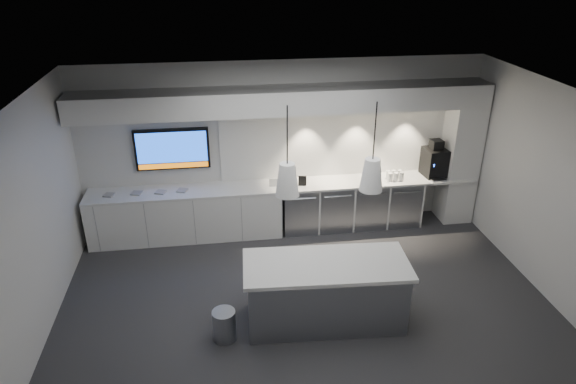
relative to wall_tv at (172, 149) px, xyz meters
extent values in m
plane|color=#2F2F32|center=(1.90, -2.45, -1.56)|extent=(7.00, 7.00, 0.00)
plane|color=black|center=(1.90, -2.45, 1.44)|extent=(7.00, 7.00, 0.00)
plane|color=silver|center=(1.90, 0.05, -0.06)|extent=(7.00, 0.00, 7.00)
plane|color=silver|center=(1.90, -4.95, -0.06)|extent=(7.00, 0.00, 7.00)
plane|color=silver|center=(-1.60, -2.45, -0.06)|extent=(0.00, 7.00, 7.00)
plane|color=silver|center=(5.40, -2.45, -0.06)|extent=(0.00, 7.00, 7.00)
cube|color=silver|center=(1.90, -0.27, -0.68)|extent=(6.80, 0.65, 0.04)
cube|color=white|center=(0.15, -0.27, -1.13)|extent=(3.30, 0.63, 0.86)
cube|color=#989BA0|center=(2.15, -0.27, -1.13)|extent=(0.60, 0.61, 0.85)
cube|color=#989BA0|center=(2.78, -0.27, -1.13)|extent=(0.60, 0.61, 0.85)
cube|color=#989BA0|center=(3.41, -0.27, -1.13)|extent=(0.60, 0.61, 0.85)
cube|color=#989BA0|center=(4.04, -0.27, -1.13)|extent=(0.60, 0.61, 0.85)
cube|color=white|center=(3.10, 0.03, -0.01)|extent=(4.60, 0.03, 1.30)
cube|color=white|center=(1.90, -0.25, 0.84)|extent=(6.90, 0.60, 0.40)
cube|color=white|center=(5.10, -0.25, -0.26)|extent=(0.55, 0.55, 2.60)
cube|color=black|center=(0.00, 0.00, 0.00)|extent=(1.25, 0.06, 0.72)
cube|color=blue|center=(0.00, -0.03, 0.04)|extent=(1.17, 0.00, 0.54)
cube|color=#C7610B|center=(0.00, -0.03, -0.29)|extent=(1.17, 0.00, 0.09)
cube|color=#989BA0|center=(2.08, -2.86, -1.12)|extent=(2.12, 0.95, 0.87)
cube|color=silver|center=(2.08, -2.86, -0.66)|extent=(2.22, 1.06, 0.05)
cylinder|color=#989BA0|center=(0.71, -3.03, -1.35)|extent=(0.36, 0.36, 0.43)
cube|color=black|center=(4.62, -0.24, -0.41)|extent=(0.40, 0.45, 0.51)
cube|color=black|center=(4.62, -0.24, -0.07)|extent=(0.22, 0.22, 0.17)
cube|color=#989BA0|center=(4.62, -0.47, -0.64)|extent=(0.29, 0.22, 0.03)
cube|color=black|center=(2.19, -0.36, -0.57)|extent=(0.14, 0.04, 0.18)
cube|color=silver|center=(1.70, -0.31, -0.59)|extent=(0.18, 0.03, 0.14)
cube|color=gray|center=(-1.08, -0.30, -0.65)|extent=(0.20, 0.20, 0.02)
cube|color=gray|center=(-0.63, -0.29, -0.65)|extent=(0.19, 0.19, 0.02)
cube|color=gray|center=(-0.24, -0.31, -0.65)|extent=(0.20, 0.20, 0.02)
cube|color=gray|center=(0.12, -0.29, -0.65)|extent=(0.20, 0.20, 0.02)
cone|color=white|center=(1.57, -2.86, 0.59)|extent=(0.29, 0.29, 0.41)
cylinder|color=black|center=(1.57, -2.86, 1.15)|extent=(0.02, 0.02, 0.70)
cone|color=white|center=(2.60, -2.86, 0.59)|extent=(0.29, 0.29, 0.41)
cylinder|color=black|center=(2.60, -2.86, 1.15)|extent=(0.02, 0.02, 0.70)
camera|label=1|loc=(0.78, -8.37, 3.06)|focal=32.00mm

